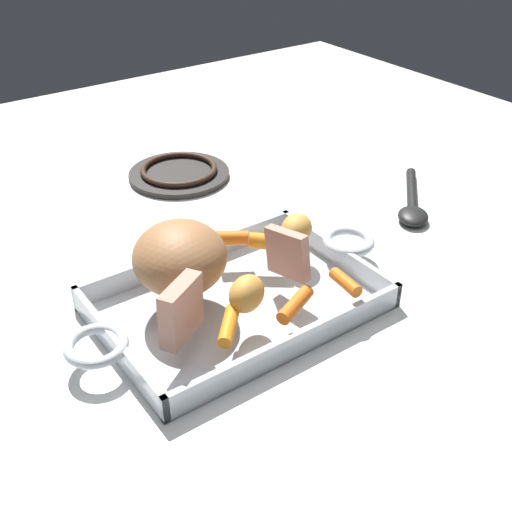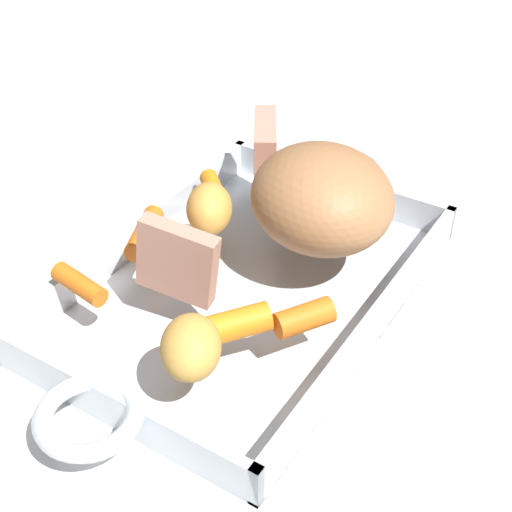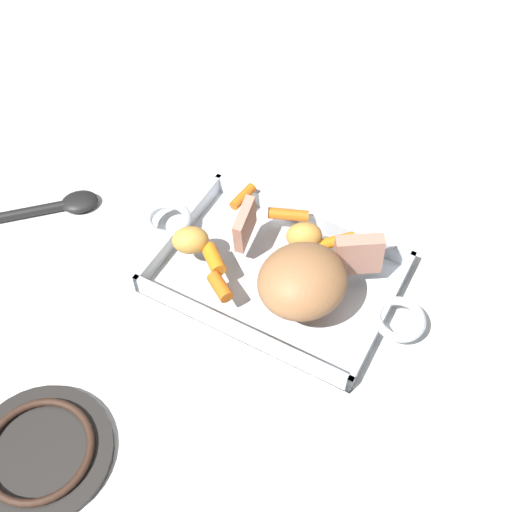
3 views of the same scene
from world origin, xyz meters
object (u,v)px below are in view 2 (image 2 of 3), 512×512
at_px(potato_golden_small, 209,209).
at_px(potato_halved, 191,347).
at_px(baby_carrot_center_right, 215,192).
at_px(baby_carrot_northeast, 304,318).
at_px(pork_roast, 322,198).
at_px(roast_slice_thin, 265,155).
at_px(baby_carrot_southwest, 79,284).
at_px(baby_carrot_center_left, 237,324).
at_px(roasting_dish, 246,283).
at_px(baby_carrot_long, 144,233).
at_px(roast_slice_outer, 177,261).

height_order(potato_golden_small, potato_halved, potato_golden_small).
distance_m(baby_carrot_center_right, baby_carrot_northeast, 0.19).
bearing_deg(potato_golden_small, pork_roast, -66.02).
height_order(roast_slice_thin, baby_carrot_southwest, roast_slice_thin).
xyz_separation_m(baby_carrot_center_left, potato_halved, (-0.04, 0.01, 0.01)).
bearing_deg(roasting_dish, roast_slice_thin, 23.78).
distance_m(roast_slice_thin, baby_carrot_center_left, 0.21).
bearing_deg(potato_golden_small, baby_carrot_northeast, -116.99).
bearing_deg(baby_carrot_center_right, baby_carrot_northeast, -124.95).
height_order(baby_carrot_long, baby_carrot_northeast, baby_carrot_northeast).
height_order(pork_roast, roast_slice_outer, pork_roast).
bearing_deg(baby_carrot_center_left, roast_slice_thin, 26.03).
relative_size(baby_carrot_center_right, baby_carrot_northeast, 1.33).
xyz_separation_m(roast_slice_outer, potato_halved, (-0.06, -0.06, -0.01)).
relative_size(pork_roast, roast_slice_outer, 2.02).
height_order(baby_carrot_center_right, baby_carrot_long, same).
distance_m(baby_carrot_long, baby_carrot_center_left, 0.14).
relative_size(baby_carrot_northeast, potato_halved, 0.82).
bearing_deg(baby_carrot_northeast, potato_golden_small, 63.01).
distance_m(pork_roast, baby_carrot_southwest, 0.21).
relative_size(pork_roast, baby_carrot_center_left, 2.55).
bearing_deg(baby_carrot_long, baby_carrot_northeast, -97.57).
bearing_deg(baby_carrot_center_left, baby_carrot_northeast, -48.74).
relative_size(roast_slice_outer, potato_golden_small, 1.17).
xyz_separation_m(baby_carrot_center_right, baby_carrot_center_left, (-0.14, -0.12, 0.00)).
bearing_deg(baby_carrot_center_left, potato_golden_small, 43.30).
relative_size(roast_slice_outer, baby_carrot_long, 1.01).
distance_m(roasting_dish, baby_carrot_center_left, 0.10).
distance_m(baby_carrot_northeast, potato_golden_small, 0.15).
xyz_separation_m(baby_carrot_long, baby_carrot_northeast, (-0.02, -0.17, 0.00)).
xyz_separation_m(pork_roast, baby_carrot_northeast, (-0.11, -0.04, -0.03)).
height_order(roast_slice_thin, roast_slice_outer, roast_slice_thin).
xyz_separation_m(roast_slice_thin, potato_golden_small, (-0.09, 0.00, -0.01)).
bearing_deg(pork_roast, baby_carrot_long, 123.84).
xyz_separation_m(roast_slice_thin, roast_slice_outer, (-0.17, -0.03, -0.00)).
xyz_separation_m(baby_carrot_center_right, baby_carrot_northeast, (-0.11, -0.16, 0.00)).
bearing_deg(baby_carrot_southwest, potato_golden_small, -16.42).
distance_m(pork_roast, baby_carrot_center_left, 0.14).
relative_size(roast_slice_thin, baby_carrot_center_left, 1.36).
distance_m(roast_slice_outer, potato_halved, 0.08).
bearing_deg(pork_roast, roast_slice_outer, 154.64).
bearing_deg(roast_slice_thin, potato_halved, -160.22).
height_order(baby_carrot_center_left, potato_halved, potato_halved).
relative_size(roasting_dish, baby_carrot_northeast, 10.32).
bearing_deg(baby_carrot_center_right, potato_golden_small, -150.30).
xyz_separation_m(roast_slice_thin, baby_carrot_southwest, (-0.21, 0.04, -0.03)).
xyz_separation_m(baby_carrot_long, potato_halved, (-0.10, -0.12, 0.01)).
bearing_deg(pork_roast, roast_slice_thin, 60.86).
bearing_deg(roasting_dish, baby_carrot_southwest, 140.71).
xyz_separation_m(pork_roast, potato_halved, (-0.18, 0.00, -0.02)).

